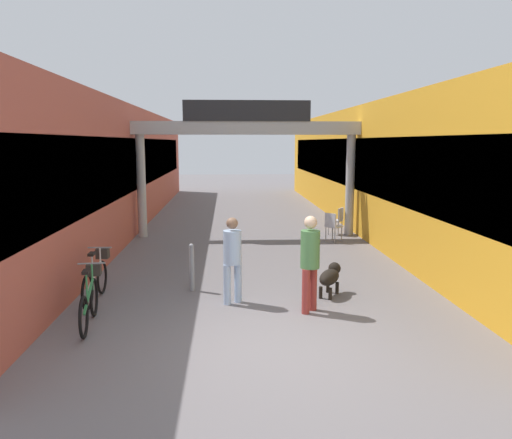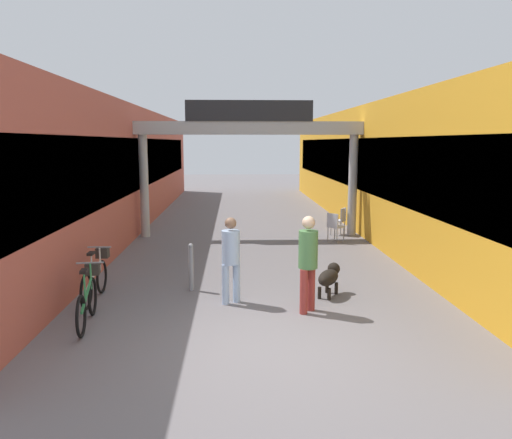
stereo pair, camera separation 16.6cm
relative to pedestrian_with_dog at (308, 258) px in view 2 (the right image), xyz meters
The scene contains 12 objects.
ground_plane 1.91m from the pedestrian_with_dog, 119.81° to the right, with size 80.00×80.00×0.00m, color slate.
storefront_left 11.31m from the pedestrian_with_dog, 121.64° to the left, with size 3.00×26.00×4.18m.
storefront_right 10.55m from the pedestrian_with_dog, 65.93° to the left, with size 3.00×26.00×4.18m.
arcade_sign_gateway 7.74m from the pedestrian_with_dog, 96.25° to the left, with size 7.40×0.47×4.29m.
pedestrian_with_dog is the anchor object (origin of this frame).
pedestrian_companion 1.48m from the pedestrian_with_dog, 157.68° to the left, with size 0.47×0.47×1.64m.
dog_on_leash 1.27m from the pedestrian_with_dog, 58.81° to the left, with size 0.66×0.86×0.61m.
bicycle_green_nearest 3.81m from the pedestrian_with_dog, behind, with size 0.46×1.69×0.98m.
bicycle_silver_second 4.12m from the pedestrian_with_dog, 166.92° to the left, with size 0.46×1.69×0.98m.
bollard_post_metal 2.65m from the pedestrian_with_dog, 147.01° to the left, with size 0.10×0.10×0.98m.
cafe_chair_aluminium_nearer 6.48m from the pedestrian_with_dog, 74.49° to the left, with size 0.56×0.56×0.89m.
cafe_chair_aluminium_farther 7.72m from the pedestrian_with_dog, 73.77° to the left, with size 0.55×0.55×0.89m.
Camera 2 is at (-0.48, -7.10, 3.01)m, focal length 35.00 mm.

